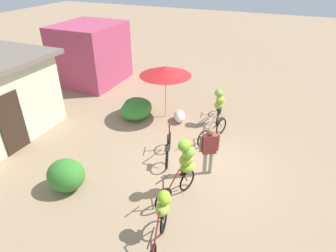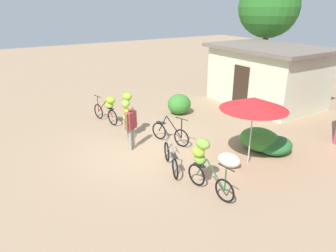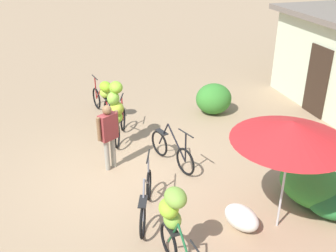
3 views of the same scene
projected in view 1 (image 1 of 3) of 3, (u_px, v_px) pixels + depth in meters
ground_plane at (198, 165)px, 9.09m from camera, size 60.00×60.00×0.00m
shop_pink at (91, 54)px, 14.58m from camera, size 3.20×2.80×2.87m
hedge_bush_front_left at (66, 175)px, 7.99m from camera, size 0.96×1.05×0.90m
hedge_bush_front_right at (136, 109)px, 11.66m from camera, size 1.41×1.18×0.72m
hedge_bush_mid at (138, 105)px, 12.15m from camera, size 0.99×1.18×0.56m
market_umbrella at (165, 71)px, 10.93m from camera, size 1.97×1.97×2.10m
bicycle_leftmost at (161, 217)px, 6.37m from camera, size 1.68×0.47×1.19m
bicycle_near_pile at (184, 164)px, 7.58m from camera, size 1.50×0.70×1.67m
bicycle_center_loaded at (168, 149)px, 9.26m from camera, size 1.57×0.56×1.03m
bicycle_by_shop at (212, 131)px, 10.20m from camera, size 1.62×0.63×0.98m
bicycle_rightmost at (219, 103)px, 11.05m from camera, size 1.59×0.45×1.41m
produce_sack at (179, 116)px, 11.44m from camera, size 0.82×0.69×0.44m
person_vendor at (209, 147)px, 8.31m from camera, size 0.38×0.51×1.54m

